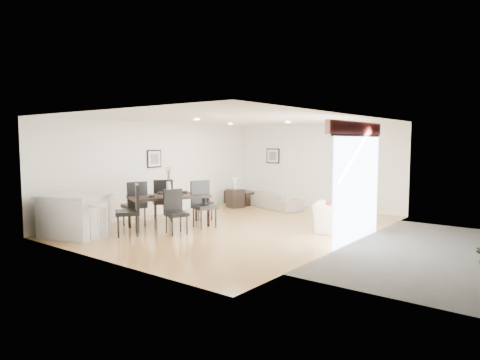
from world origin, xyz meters
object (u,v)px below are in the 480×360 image
Objects in this scene: kitchen_island at (74,215)px; dining_chair_enear at (175,209)px; armchair at (339,218)px; dining_table at (169,198)px; dining_chair_head at (132,207)px; dining_chair_foot at (200,199)px; dining_chair_wfar at (163,198)px; dining_chair_wnear at (135,201)px; bar_stool at (98,210)px; side_table at (235,198)px; sofa at (276,200)px; dining_chair_efar at (203,201)px; coffee_table at (242,197)px.

dining_chair_enear is at bearing 28.05° from kitchen_island.
dining_table is (-3.70, -1.93, 0.37)m from armchair.
dining_table is 1.21m from dining_chair_head.
armchair is at bearing -136.68° from dining_chair_foot.
dining_chair_wfar is 0.69× the size of kitchen_island.
dining_chair_head is at bearing 25.42° from kitchen_island.
dining_chair_head is 1.30m from kitchen_island.
dining_chair_wnear is at bearing 13.46° from armchair.
kitchen_island reaches higher than bar_stool.
side_table is at bearing -35.47° from armchair.
dining_chair_wfar is (-1.24, -3.69, 0.37)m from sofa.
armchair is at bearing 22.77° from kitchen_island.
dining_chair_wnear is at bearing 146.53° from dining_chair_efar.
sofa is 6.37m from kitchen_island.
dining_chair_head is (-0.49, -5.31, 0.39)m from sofa.
dining_chair_wfar is 1.87× the size of side_table.
dining_chair_efar is 1.01m from dining_chair_foot.
coffee_table is 1.85× the size of side_table.
dining_chair_wfar is at bearing 150.32° from dining_chair_head.
dining_chair_head is at bearing 179.60° from dining_chair_efar.
dining_chair_efar is at bearing 143.22° from dining_chair_wnear.
coffee_table is at bearing -139.49° from dining_chair_wfar.
dining_chair_head is 1.05× the size of coffee_table.
dining_chair_wnear reaches higher than bar_stool.
coffee_table is 6.49m from bar_stool.
bar_stool is (0.72, -5.59, 0.41)m from side_table.
dining_chair_wnear is 1.76m from bar_stool.
armchair is at bearing 163.68° from sofa.
bar_stool reaches higher than armchair.
armchair is 1.80× the size of side_table.
dining_chair_enear is at bearing -60.24° from coffee_table.
dining_chair_wfar reaches higher than bar_stool.
dining_chair_wnear is (-4.38, -2.44, 0.29)m from armchair.
sofa is at bearing 120.25° from dining_chair_head.
dining_chair_efar is at bearing 62.29° from dining_table.
dining_chair_enear reaches higher than dining_chair_foot.
kitchen_island is (-0.93, -0.89, -0.17)m from dining_chair_head.
dining_chair_wnear is at bearing 37.33° from dining_chair_wfar.
dining_chair_foot is 2.37m from side_table.
dining_chair_head is at bearing 91.95° from bar_stool.
dining_chair_head reaches higher than dining_table.
dining_chair_wfar is at bearing 78.19° from dining_chair_enear.
dining_chair_wfar is 0.97× the size of dining_chair_head.
bar_stool is at bearing -70.12° from coffee_table.
sofa is 3.03× the size of side_table.
dining_table is 0.82m from dining_chair_wfar.
dining_table is 4.42m from coffee_table.
dining_chair_foot is 0.63× the size of kitchen_island.
dining_chair_efar is (1.35, 1.02, 0.01)m from dining_chair_wnear.
dining_chair_efar reaches higher than coffee_table.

